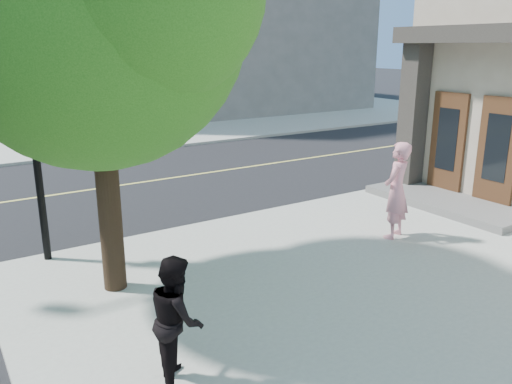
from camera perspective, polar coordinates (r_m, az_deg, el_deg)
ground at (r=10.79m, az=-23.04°, el=-7.01°), size 140.00×140.00×0.00m
road_ew at (r=15.04m, az=-26.17°, el=-1.06°), size 140.00×9.00×0.01m
sidewalk_ne at (r=35.02m, az=-7.48°, el=9.33°), size 29.00×25.00×0.12m
man_on_phone at (r=10.89m, az=15.22°, el=0.17°), size 0.85×0.71×2.00m
pedestrian at (r=6.25m, az=-8.72°, el=-13.66°), size 0.78×0.89×1.56m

